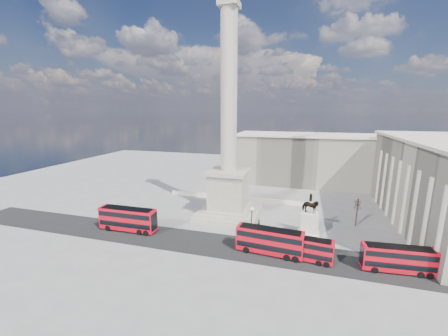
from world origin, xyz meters
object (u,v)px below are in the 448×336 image
object	(u,v)px
nelsons_column	(229,161)
pedestrian_crossing	(259,223)
red_bus_a	(128,219)
red_bus_b	(270,241)
equestrian_statue	(309,221)
pedestrian_standing	(365,251)
red_bus_c	(303,248)
pedestrian_walking	(297,236)
victorian_lamp	(252,221)
red_bus_d	(398,259)

from	to	relation	value
nelsons_column	pedestrian_crossing	world-z (taller)	nelsons_column
red_bus_a	pedestrian_crossing	bearing A→B (deg)	18.58
nelsons_column	red_bus_b	bearing A→B (deg)	-53.28
equestrian_statue	pedestrian_standing	world-z (taller)	equestrian_statue
red_bus_c	pedestrian_walking	bearing A→B (deg)	104.85
nelsons_column	red_bus_c	size ratio (longest dim) A/B	5.05
equestrian_statue	victorian_lamp	bearing A→B (deg)	-152.78
nelsons_column	equestrian_statue	world-z (taller)	nelsons_column
red_bus_c	equestrian_statue	size ratio (longest dim) A/B	1.15
red_bus_c	pedestrian_crossing	xyz separation A→B (m)	(-8.90, 10.59, -1.13)
red_bus_b	equestrian_statue	size ratio (longest dim) A/B	1.35
equestrian_statue	pedestrian_walking	bearing A→B (deg)	-125.18
pedestrian_walking	equestrian_statue	bearing A→B (deg)	69.07
equestrian_statue	pedestrian_walking	world-z (taller)	equestrian_statue
equestrian_statue	red_bus_d	bearing A→B (deg)	-36.71
red_bus_c	pedestrian_crossing	bearing A→B (deg)	135.96
pedestrian_walking	red_bus_b	bearing A→B (deg)	-109.47
red_bus_b	victorian_lamp	bearing A→B (deg)	138.81
victorian_lamp	red_bus_b	bearing A→B (deg)	-46.46
red_bus_c	equestrian_statue	xyz separation A→B (m)	(1.09, 9.93, 0.93)
red_bus_b	pedestrian_crossing	bearing A→B (deg)	113.99
pedestrian_walking	nelsons_column	bearing A→B (deg)	164.75
equestrian_statue	pedestrian_crossing	xyz separation A→B (m)	(-10.00, 0.66, -2.06)
red_bus_a	pedestrian_standing	bearing A→B (deg)	2.72
victorian_lamp	pedestrian_walking	distance (m)	9.13
pedestrian_crossing	pedestrian_standing	bearing A→B (deg)	-118.01
red_bus_a	equestrian_statue	bearing A→B (deg)	12.38
nelsons_column	pedestrian_standing	bearing A→B (deg)	-22.85
red_bus_d	equestrian_statue	world-z (taller)	equestrian_statue
red_bus_c	victorian_lamp	xyz separation A→B (m)	(-9.41, 4.53, 1.79)
nelsons_column	red_bus_b	distance (m)	22.05
red_bus_c	pedestrian_walking	distance (m)	7.02
red_bus_c	red_bus_d	world-z (taller)	red_bus_d
red_bus_c	red_bus_d	distance (m)	13.97
equestrian_statue	pedestrian_standing	xyz separation A→B (m)	(9.18, -5.56, -2.20)
pedestrian_standing	victorian_lamp	bearing A→B (deg)	-45.22
red_bus_c	pedestrian_standing	distance (m)	11.24
red_bus_d	pedestrian_standing	xyz separation A→B (m)	(-3.69, 4.03, -1.38)
nelsons_column	pedestrian_walking	bearing A→B (deg)	-29.50
red_bus_d	pedestrian_walking	bearing A→B (deg)	152.13
pedestrian_standing	pedestrian_crossing	world-z (taller)	pedestrian_crossing
red_bus_c	pedestrian_standing	world-z (taller)	red_bus_c
nelsons_column	equestrian_statue	size ratio (longest dim) A/B	5.81
victorian_lamp	red_bus_c	bearing A→B (deg)	-25.67
victorian_lamp	red_bus_a	bearing A→B (deg)	-173.43
nelsons_column	victorian_lamp	distance (m)	16.39
red_bus_c	pedestrian_walking	size ratio (longest dim) A/B	5.30
nelsons_column	equestrian_statue	xyz separation A→B (m)	(18.11, -5.94, -9.92)
red_bus_c	red_bus_d	bearing A→B (deg)	7.29
nelsons_column	red_bus_a	xyz separation A→B (m)	(-17.36, -14.22, -10.37)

